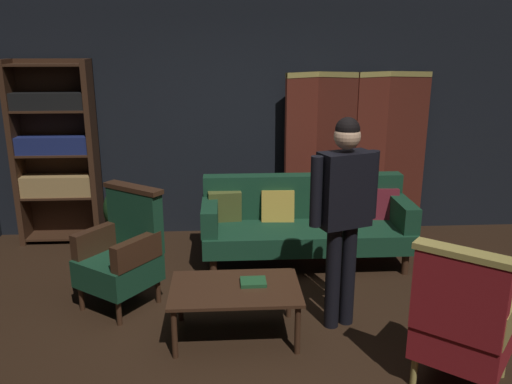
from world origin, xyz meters
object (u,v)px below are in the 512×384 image
(velvet_couch, at_px, (305,219))
(potted_plant, at_px, (127,213))
(armchair_gilt_accent, at_px, (462,321))
(book_green_cloth, at_px, (253,282))
(coffee_table, at_px, (235,293))
(folding_screen, at_px, (353,151))
(bookshelf, at_px, (55,151))
(armchair_wing_left, at_px, (123,251))
(standing_figure, at_px, (344,205))

(velvet_couch, distance_m, potted_plant, 1.91)
(armchair_gilt_accent, bearing_deg, book_green_cloth, 149.89)
(coffee_table, relative_size, book_green_cloth, 5.01)
(velvet_couch, bearing_deg, folding_screen, 51.23)
(folding_screen, xyz_separation_m, armchair_gilt_accent, (0.02, -3.01, -0.50))
(bookshelf, xyz_separation_m, book_green_cloth, (2.08, -2.13, -0.62))
(armchair_wing_left, xyz_separation_m, potted_plant, (-0.17, 1.16, -0.04))
(folding_screen, distance_m, standing_figure, 2.24)
(folding_screen, distance_m, potted_plant, 2.67)
(armchair_gilt_accent, height_order, book_green_cloth, armchair_gilt_accent)
(coffee_table, distance_m, book_green_cloth, 0.16)
(velvet_couch, xyz_separation_m, armchair_wing_left, (-1.71, -0.84, 0.03))
(folding_screen, xyz_separation_m, bookshelf, (-3.38, -0.11, 0.07))
(standing_figure, xyz_separation_m, book_green_cloth, (-0.70, -0.08, -0.59))
(armchair_wing_left, relative_size, potted_plant, 1.33)
(armchair_gilt_accent, distance_m, standing_figure, 1.18)
(potted_plant, bearing_deg, folding_screen, 11.75)
(velvet_couch, bearing_deg, standing_figure, -86.17)
(velvet_couch, height_order, armchair_gilt_accent, armchair_gilt_accent)
(armchair_gilt_accent, xyz_separation_m, potted_plant, (-2.59, 2.47, -0.04))
(coffee_table, height_order, book_green_cloth, book_green_cloth)
(armchair_wing_left, bearing_deg, folding_screen, 35.29)
(folding_screen, height_order, potted_plant, folding_screen)
(velvet_couch, xyz_separation_m, coffee_table, (-0.76, -1.44, -0.08))
(velvet_couch, relative_size, coffee_table, 2.12)
(armchair_wing_left, bearing_deg, coffee_table, -31.95)
(folding_screen, distance_m, armchair_wing_left, 2.98)
(bookshelf, xyz_separation_m, armchair_wing_left, (0.99, -1.58, -0.57))
(folding_screen, bearing_deg, velvet_couch, -128.77)
(folding_screen, xyz_separation_m, book_green_cloth, (-1.30, -2.24, -0.55))
(coffee_table, distance_m, standing_figure, 1.07)
(standing_figure, relative_size, book_green_cloth, 8.52)
(potted_plant, bearing_deg, book_green_cloth, -53.46)
(bookshelf, xyz_separation_m, armchair_gilt_accent, (3.40, -2.89, -0.57))
(bookshelf, bearing_deg, standing_figure, -36.29)
(folding_screen, bearing_deg, standing_figure, -105.44)
(armchair_gilt_accent, bearing_deg, armchair_wing_left, 151.52)
(velvet_couch, xyz_separation_m, standing_figure, (0.09, -1.31, 0.57))
(folding_screen, bearing_deg, bookshelf, -178.06)
(armchair_gilt_accent, bearing_deg, coffee_table, 153.92)
(bookshelf, height_order, potted_plant, bookshelf)
(bookshelf, bearing_deg, armchair_wing_left, -58.01)
(folding_screen, bearing_deg, potted_plant, -168.25)
(armchair_gilt_accent, xyz_separation_m, book_green_cloth, (-1.32, 0.77, -0.06))
(velvet_couch, bearing_deg, potted_plant, 170.39)
(velvet_couch, height_order, potted_plant, velvet_couch)
(bookshelf, bearing_deg, coffee_table, -48.26)
(potted_plant, bearing_deg, velvet_couch, -9.61)
(book_green_cloth, bearing_deg, potted_plant, 126.54)
(bookshelf, xyz_separation_m, standing_figure, (2.79, -2.05, -0.03))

